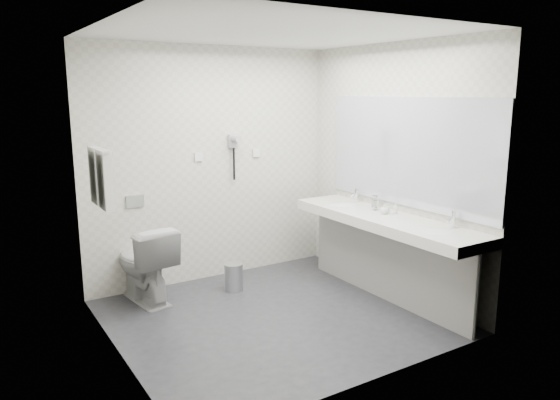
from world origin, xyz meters
TOP-DOWN VIEW (x-y plane):
  - floor at (0.00, 0.00)m, footprint 2.80×2.80m
  - ceiling at (0.00, 0.00)m, footprint 2.80×2.80m
  - wall_back at (0.00, 1.30)m, footprint 2.80×0.00m
  - wall_front at (0.00, -1.30)m, footprint 2.80×0.00m
  - wall_left at (-1.40, 0.00)m, footprint 0.00×2.60m
  - wall_right at (1.40, 0.00)m, footprint 0.00×2.60m
  - vanity_counter at (1.12, -0.20)m, footprint 0.55×2.20m
  - vanity_panel at (1.15, -0.20)m, footprint 0.03×2.15m
  - vanity_post_near at (1.18, -1.24)m, footprint 0.06×0.06m
  - vanity_post_far at (1.18, 0.84)m, footprint 0.06×0.06m
  - mirror at (1.39, -0.20)m, footprint 0.02×2.20m
  - basin_near at (1.12, -0.85)m, footprint 0.40×0.31m
  - basin_far at (1.12, 0.45)m, footprint 0.40×0.31m
  - faucet_near at (1.32, -0.85)m, footprint 0.04×0.04m
  - faucet_far at (1.32, 0.45)m, footprint 0.04×0.04m
  - soap_bottle_a at (1.20, -0.15)m, footprint 0.06×0.06m
  - soap_bottle_b at (1.17, -0.14)m, footprint 0.09×0.09m
  - soap_bottle_c at (1.27, -0.19)m, footprint 0.04×0.04m
  - glass_left at (1.22, 0.04)m, footprint 0.06×0.06m
  - glass_right at (1.31, 0.15)m, footprint 0.07×0.07m
  - toilet at (-0.88, 1.00)m, footprint 0.53×0.81m
  - flush_plate at (-0.85, 1.29)m, footprint 0.18×0.02m
  - pedal_bin at (-0.01, 0.80)m, footprint 0.22×0.22m
  - bin_lid at (-0.01, 0.80)m, footprint 0.19×0.19m
  - towel_rail at (-1.35, 0.55)m, footprint 0.02×0.62m
  - towel_near at (-1.34, 0.41)m, footprint 0.07×0.24m
  - towel_far at (-1.34, 0.69)m, footprint 0.07×0.24m
  - dryer_cradle at (0.25, 1.27)m, footprint 0.10×0.04m
  - dryer_barrel at (0.25, 1.20)m, footprint 0.08×0.14m
  - dryer_cord at (0.25, 1.26)m, footprint 0.02×0.02m
  - switch_plate_a at (-0.15, 1.29)m, footprint 0.09×0.02m
  - switch_plate_b at (0.55, 1.29)m, footprint 0.09×0.02m

SIDE VIEW (x-z plane):
  - floor at x=0.00m, z-range 0.00..0.00m
  - pedal_bin at x=-0.01m, z-range 0.00..0.27m
  - bin_lid at x=-0.01m, z-range 0.27..0.29m
  - vanity_panel at x=1.15m, z-range 0.00..0.75m
  - vanity_post_near at x=1.18m, z-range 0.00..0.75m
  - vanity_post_far at x=1.18m, z-range 0.00..0.75m
  - toilet at x=-0.88m, z-range 0.00..0.77m
  - vanity_counter at x=1.12m, z-range 0.75..0.85m
  - basin_near at x=1.12m, z-range 0.81..0.86m
  - basin_far at x=1.12m, z-range 0.81..0.86m
  - soap_bottle_b at x=1.17m, z-range 0.85..0.94m
  - glass_left at x=1.22m, z-range 0.85..0.95m
  - soap_bottle_a at x=1.20m, z-range 0.85..0.95m
  - soap_bottle_c at x=1.27m, z-range 0.85..0.96m
  - glass_right at x=1.31m, z-range 0.85..0.97m
  - faucet_near at x=1.32m, z-range 0.85..1.00m
  - faucet_far at x=1.32m, z-range 0.85..1.00m
  - flush_plate at x=-0.85m, z-range 0.89..1.01m
  - wall_back at x=0.00m, z-range -0.15..2.65m
  - wall_front at x=0.00m, z-range -0.15..2.65m
  - wall_left at x=-1.40m, z-range -0.05..2.55m
  - wall_right at x=1.40m, z-range -0.05..2.55m
  - dryer_cord at x=0.25m, z-range 1.07..1.43m
  - towel_near at x=-1.34m, z-range 1.09..1.57m
  - towel_far at x=-1.34m, z-range 1.09..1.57m
  - switch_plate_a at x=-0.15m, z-range 1.31..1.40m
  - switch_plate_b at x=0.55m, z-range 1.31..1.40m
  - mirror at x=1.39m, z-range 0.92..1.98m
  - dryer_cradle at x=0.25m, z-range 1.43..1.57m
  - dryer_barrel at x=0.25m, z-range 1.49..1.57m
  - towel_rail at x=-1.35m, z-range 1.54..1.56m
  - ceiling at x=0.00m, z-range 2.50..2.50m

